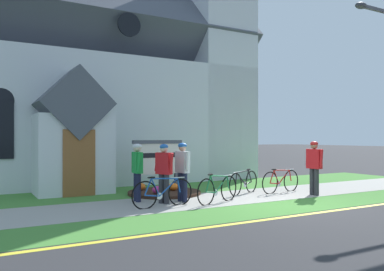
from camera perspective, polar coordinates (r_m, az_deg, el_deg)
The scene contains 17 objects.
ground at distance 14.26m, azimuth 2.97°, elevation -7.74°, with size 140.00×140.00×0.00m, color #2B2B2D.
sidewalk_slab at distance 11.35m, azimuth -1.82°, elevation -9.63°, with size 32.00×2.49×0.01m, color #99968E.
grass_verge at distance 9.58m, azimuth 4.10°, elevation -11.38°, with size 32.00×1.68×0.01m, color #427F33.
church_lawn at distance 13.75m, azimuth -7.08°, elevation -7.99°, with size 24.00×2.88×0.01m, color #427F33.
curb_paint_stripe at distance 8.79m, azimuth 7.77°, elevation -12.40°, with size 28.00×0.16×0.01m, color yellow.
church_building at distance 19.00m, azimuth -12.14°, elevation 8.18°, with size 12.91×10.24×13.79m.
church_sign at distance 13.28m, azimuth -5.00°, elevation -3.37°, with size 1.85×0.23×1.76m.
flower_bed at distance 12.91m, azimuth -4.18°, elevation -8.19°, with size 2.37×2.37×0.34m.
bicycle_white at distance 13.55m, azimuth 12.76°, elevation -6.47°, with size 1.81×0.28×0.84m.
bicycle_red at distance 11.18m, azimuth 3.75°, elevation -7.79°, with size 1.72×0.63×0.87m.
bicycle_black at distance 13.03m, azimuth 7.53°, elevation -6.75°, with size 1.64×0.72×0.82m.
bicycle_silver at distance 10.51m, azimuth -4.29°, elevation -8.27°, with size 1.82×0.16×0.85m.
cyclist_in_orange_jersey at distance 11.26m, azimuth -1.40°, elevation -4.63°, with size 0.30×0.69×1.69m.
cyclist_in_green_jersey at distance 11.40m, azimuth -7.96°, elevation -4.67°, with size 0.28×0.77×1.67m.
cyclist_in_red_jersey at distance 10.98m, azimuth -4.10°, elevation -4.85°, with size 0.38×0.76×1.67m.
cyclist_in_yellow_jersey at distance 13.12m, azimuth 17.34°, elevation -3.89°, with size 0.30×0.72×1.73m.
roadside_conifer at distance 22.43m, azimuth 0.95°, elevation 8.51°, with size 2.99×2.99×8.11m.
Camera 1 is at (-7.59, -7.92, 1.84)m, focal length 36.71 mm.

